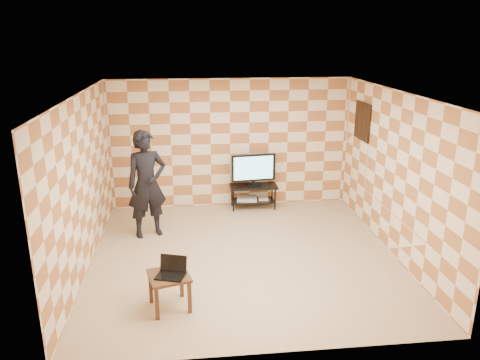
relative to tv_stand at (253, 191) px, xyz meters
name	(u,v)px	position (x,y,z in m)	size (l,w,h in m)	color
floor	(244,256)	(-0.46, -2.23, -0.37)	(5.00, 5.00, 0.00)	tan
wall_back	(230,144)	(-0.46, 0.27, 0.98)	(5.00, 0.02, 2.70)	beige
wall_front	(271,248)	(-0.46, -4.73, 0.98)	(5.00, 0.02, 2.70)	beige
wall_left	(82,185)	(-2.96, -2.23, 0.98)	(0.02, 5.00, 2.70)	beige
wall_right	(395,174)	(2.04, -2.23, 0.98)	(0.02, 5.00, 2.70)	beige
ceiling	(244,94)	(-0.46, -2.23, 2.33)	(5.00, 5.00, 0.02)	white
wall_art	(362,121)	(2.01, -0.68, 1.58)	(0.04, 0.72, 0.72)	black
tv_stand	(253,191)	(0.00, 0.00, 0.00)	(0.99, 0.45, 0.50)	black
tv	(253,168)	(0.00, 0.00, 0.51)	(0.93, 0.20, 0.68)	black
dvd_player	(247,199)	(-0.14, 0.00, -0.16)	(0.42, 0.30, 0.07)	#B4B4B6
game_console	(263,199)	(0.22, -0.01, -0.17)	(0.20, 0.15, 0.05)	silver
side_table	(169,280)	(-1.64, -3.64, 0.05)	(0.63, 0.63, 0.50)	#342112
laptop	(172,271)	(-1.60, -3.65, 0.19)	(0.44, 0.39, 0.25)	black
person	(147,184)	(-2.09, -1.17, 0.62)	(0.72, 0.47, 1.96)	black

